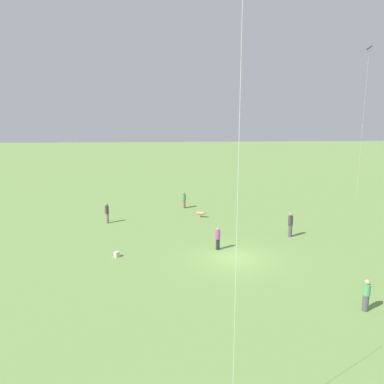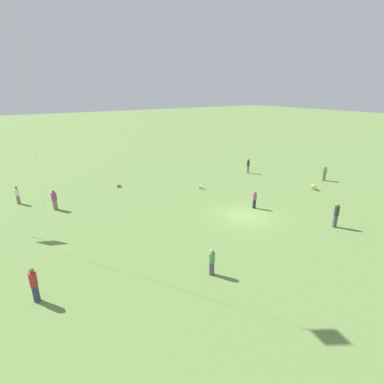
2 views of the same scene
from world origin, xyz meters
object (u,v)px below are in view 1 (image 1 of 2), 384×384
at_px(person_7, 184,200).
at_px(kite_3, 368,63).
at_px(dog_0, 201,213).
at_px(picnic_bag_0, 117,254).
at_px(person_2, 290,225).
at_px(person_3, 366,295).
at_px(person_4, 218,238).
at_px(person_6, 107,213).

bearing_deg(person_7, kite_3, 150.10).
distance_m(dog_0, picnic_bag_0, 11.70).
distance_m(person_2, person_3, 11.47).
xyz_separation_m(person_3, picnic_bag_0, (-8.14, -12.84, -0.63)).
relative_size(person_2, picnic_bag_0, 4.69).
bearing_deg(kite_3, person_4, 26.14).
distance_m(person_3, dog_0, 18.80).
height_order(person_7, kite_3, kite_3).
bearing_deg(person_4, kite_3, 58.72).
xyz_separation_m(person_4, dog_0, (-8.73, -0.30, -0.44)).
bearing_deg(picnic_bag_0, person_2, 104.30).
relative_size(person_4, person_7, 0.95).
distance_m(person_6, kite_3, 32.43).
bearing_deg(dog_0, person_2, 72.97).
height_order(kite_3, dog_0, kite_3).
xyz_separation_m(person_4, kite_3, (-16.54, 18.94, 14.29)).
relative_size(dog_0, picnic_bag_0, 2.00).
xyz_separation_m(kite_3, picnic_bag_0, (17.43, -25.91, -14.93)).
relative_size(person_7, picnic_bag_0, 4.16).
height_order(person_6, picnic_bag_0, person_6).
xyz_separation_m(person_2, person_6, (-5.04, -14.83, -0.07)).
bearing_deg(person_2, person_4, -45.74).
relative_size(person_3, person_7, 0.95).
distance_m(person_2, person_7, 12.73).
distance_m(person_2, picnic_bag_0, 13.48).
relative_size(person_3, dog_0, 1.97).
relative_size(person_6, person_7, 1.04).
bearing_deg(person_3, person_4, 76.05).
relative_size(kite_3, picnic_bag_0, 41.26).
relative_size(person_4, kite_3, 0.10).
height_order(person_2, picnic_bag_0, person_2).
relative_size(person_3, person_4, 0.99).
bearing_deg(person_4, person_6, 157.10).
distance_m(person_2, person_6, 15.67).
relative_size(kite_3, dog_0, 20.67).
distance_m(person_3, person_4, 10.77).
relative_size(person_6, picnic_bag_0, 4.33).
xyz_separation_m(person_7, picnic_bag_0, (13.40, -5.26, -0.65)).
bearing_deg(person_6, person_2, -29.76).
height_order(kite_3, picnic_bag_0, kite_3).
distance_m(kite_3, picnic_bag_0, 34.62).
height_order(person_2, dog_0, person_2).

